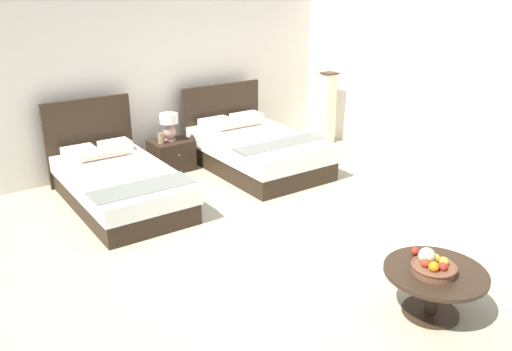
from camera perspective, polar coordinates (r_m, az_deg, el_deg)
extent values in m
cube|color=#A9A488|center=(5.99, 3.16, -6.81)|extent=(10.27, 10.19, 0.02)
cube|color=silver|center=(8.22, -11.84, 10.34)|extent=(10.27, 0.12, 2.65)
cube|color=silver|center=(8.23, 19.78, 9.57)|extent=(0.12, 5.79, 2.65)
cube|color=#2F2216|center=(6.93, -14.45, -2.20)|extent=(1.23, 2.17, 0.26)
cube|color=white|center=(6.84, -14.63, -0.33)|extent=(1.27, 2.21, 0.22)
cube|color=#2F2216|center=(7.76, -17.70, 3.66)|extent=(1.23, 0.11, 1.21)
cube|color=white|center=(7.44, -18.80, 2.40)|extent=(0.42, 0.32, 0.14)
cube|color=white|center=(7.58, -15.17, 3.14)|extent=(0.42, 0.32, 0.14)
cylinder|color=beige|center=(7.28, -16.36, 2.34)|extent=(0.64, 0.17, 0.15)
cube|color=slate|center=(6.18, -12.35, -1.28)|extent=(1.23, 0.48, 0.01)
cube|color=#2F2216|center=(7.96, 0.33, 1.59)|extent=(1.42, 2.12, 0.28)
cube|color=white|center=(7.87, 0.33, 3.46)|extent=(1.46, 2.16, 0.26)
cube|color=#2F2216|center=(8.68, -3.75, 6.21)|extent=(1.42, 0.11, 1.16)
cube|color=white|center=(8.29, -4.45, 5.75)|extent=(0.49, 0.32, 0.14)
cube|color=white|center=(8.59, -1.05, 6.35)|extent=(0.49, 0.32, 0.14)
cylinder|color=beige|center=(8.24, -1.82, 5.75)|extent=(0.74, 0.18, 0.15)
cube|color=slate|center=(7.43, 2.63, 3.50)|extent=(1.41, 0.42, 0.01)
cube|color=#2F2216|center=(8.03, -9.22, 2.19)|extent=(0.60, 0.47, 0.47)
sphere|color=tan|center=(7.80, -8.38, 2.22)|extent=(0.02, 0.02, 0.02)
cylinder|color=tan|center=(7.97, -9.39, 3.89)|extent=(0.16, 0.16, 0.02)
ellipsoid|color=tan|center=(7.94, -9.44, 4.68)|extent=(0.19, 0.19, 0.21)
cylinder|color=#99844C|center=(7.91, -9.49, 5.55)|extent=(0.02, 0.02, 0.04)
cylinder|color=silver|center=(7.89, -9.53, 6.19)|extent=(0.28, 0.28, 0.14)
cylinder|color=#9E7D5B|center=(7.83, -10.37, 4.00)|extent=(0.09, 0.09, 0.15)
torus|color=#9E7D5B|center=(7.80, -10.40, 4.58)|extent=(0.09, 0.09, 0.01)
cylinder|color=#2F2216|center=(4.98, 18.51, -13.95)|extent=(0.49, 0.49, 0.02)
cylinder|color=#2F2216|center=(4.88, 18.76, -12.16)|extent=(0.11, 0.11, 0.39)
cylinder|color=#2F2216|center=(4.77, 19.06, -9.98)|extent=(0.87, 0.87, 0.04)
cylinder|color=brown|center=(4.69, 18.86, -9.72)|extent=(0.36, 0.36, 0.07)
torus|color=brown|center=(4.68, 18.91, -9.35)|extent=(0.38, 0.38, 0.02)
sphere|color=#B3331E|center=(4.63, 18.05, -9.11)|extent=(0.08, 0.08, 0.08)
sphere|color=orange|center=(4.59, 18.88, -9.42)|extent=(0.09, 0.09, 0.09)
sphere|color=red|center=(4.63, 19.78, -9.37)|extent=(0.07, 0.07, 0.07)
sphere|color=gold|center=(4.69, 19.85, -8.86)|extent=(0.08, 0.08, 0.08)
sphere|color=gold|center=(4.73, 19.04, -8.54)|extent=(0.08, 0.08, 0.08)
sphere|color=beige|center=(4.69, 18.19, -8.35)|extent=(0.14, 0.14, 0.14)
sphere|color=red|center=(4.94, 17.03, -7.92)|extent=(0.07, 0.07, 0.07)
cube|color=#442916|center=(9.42, 7.67, 3.67)|extent=(0.24, 0.24, 0.03)
cube|color=beige|center=(9.25, 7.85, 7.31)|extent=(0.20, 0.20, 1.20)
cube|color=#442916|center=(9.13, 8.04, 11.03)|extent=(0.24, 0.24, 0.02)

